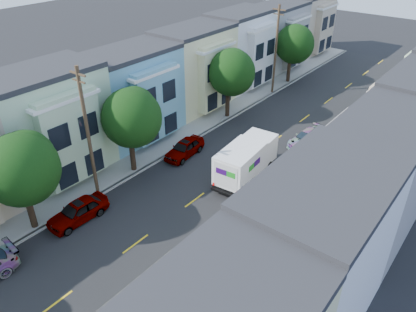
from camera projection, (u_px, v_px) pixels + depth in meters
ground at (136, 244)px, 26.36m from camera, size 160.00×160.00×0.00m
road_slab at (259, 152)px, 36.46m from camera, size 12.00×70.00×0.02m
curb_left at (206, 132)px, 39.64m from camera, size 0.30×70.00×0.15m
curb_right at (322, 175)px, 33.21m from camera, size 0.30×70.00×0.15m
sidewalk_left at (196, 129)px, 40.33m from camera, size 2.60×70.00×0.15m
sidewalk_right at (337, 180)px, 32.52m from camera, size 2.60×70.00×0.15m
centerline at (259, 152)px, 36.46m from camera, size 0.12×70.00×0.01m
townhouse_row_left at (168, 119)px, 42.39m from camera, size 5.00×70.00×8.50m
townhouse_row_right at (385, 199)px, 30.54m from camera, size 5.00×70.00×8.50m
tree_b at (21, 169)px, 25.10m from camera, size 4.70×4.70×7.23m
tree_c at (131, 118)px, 31.20m from camera, size 4.70×4.70×7.33m
tree_d at (231, 73)px, 40.13m from camera, size 4.70×4.70×7.32m
tree_e at (294, 44)px, 48.99m from camera, size 4.70×4.70×7.28m
tree_far_r at (400, 84)px, 41.70m from camera, size 2.75×2.75×4.84m
utility_pole_near at (88, 135)px, 28.41m from camera, size 1.60×0.26×10.00m
utility_pole_far at (276, 50)px, 45.92m from camera, size 1.60×0.26×10.00m
fedex_truck at (246, 160)px, 32.10m from camera, size 2.48×6.45×3.09m
lead_sedan at (307, 138)px, 37.43m from camera, size 2.34×4.55×1.31m
parked_left_c at (78, 211)px, 28.07m from camera, size 1.89×4.68×1.50m
parked_left_d at (185, 148)px, 35.64m from camera, size 2.09×4.65×1.47m
parked_right_c at (317, 158)px, 34.42m from camera, size 1.39×3.92×1.31m
parked_right_d at (365, 112)px, 42.19m from camera, size 1.74×4.41×1.42m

